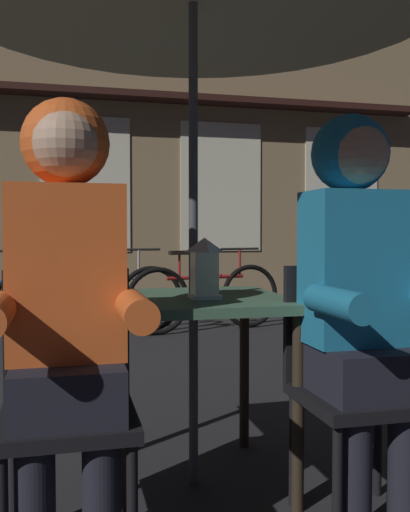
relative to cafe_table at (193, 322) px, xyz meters
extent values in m
plane|color=#232326|center=(0.00, 0.00, -0.64)|extent=(60.00, 60.00, 0.00)
cube|color=#42664C|center=(0.00, 0.00, 0.08)|extent=(0.72, 0.72, 0.04)
cylinder|color=#2D2319|center=(-0.31, -0.31, -0.29)|extent=(0.04, 0.04, 0.70)
cylinder|color=#2D2319|center=(0.31, -0.31, -0.29)|extent=(0.04, 0.04, 0.70)
cylinder|color=#2D2319|center=(-0.31, 0.31, -0.29)|extent=(0.04, 0.04, 0.70)
cylinder|color=#2D2319|center=(0.31, 0.31, -0.29)|extent=(0.04, 0.04, 0.70)
cylinder|color=#4C4C51|center=(0.00, 0.00, 0.49)|extent=(0.04, 0.04, 2.25)
cube|color=white|center=(0.03, -0.08, 0.11)|extent=(0.11, 0.11, 0.02)
cube|color=white|center=(0.03, -0.08, 0.20)|extent=(0.09, 0.09, 0.16)
pyramid|color=white|center=(0.03, -0.08, 0.31)|extent=(0.11, 0.11, 0.06)
cube|color=black|center=(-0.48, -0.44, -0.21)|extent=(0.40, 0.40, 0.04)
cylinder|color=black|center=(-0.31, -0.27, -0.43)|extent=(0.03, 0.03, 0.41)
cylinder|color=black|center=(-0.65, -0.27, -0.43)|extent=(0.03, 0.03, 0.41)
cube|color=black|center=(-0.48, -0.26, 0.02)|extent=(0.40, 0.03, 0.42)
cube|color=black|center=(0.48, -0.44, -0.21)|extent=(0.40, 0.40, 0.04)
cylinder|color=black|center=(0.31, -0.61, -0.43)|extent=(0.03, 0.03, 0.41)
cylinder|color=black|center=(0.65, -0.27, -0.43)|extent=(0.03, 0.03, 0.41)
cylinder|color=black|center=(0.31, -0.27, -0.43)|extent=(0.03, 0.03, 0.41)
cube|color=black|center=(0.48, -0.26, 0.02)|extent=(0.40, 0.03, 0.42)
cylinder|color=black|center=(-0.39, -0.57, -0.41)|extent=(0.11, 0.11, 0.45)
cube|color=black|center=(-0.48, -0.44, -0.11)|extent=(0.32, 0.36, 0.16)
cube|color=#E05B23|center=(-0.48, -0.40, 0.23)|extent=(0.34, 0.22, 0.52)
cylinder|color=#E05B23|center=(-0.30, -0.62, 0.14)|extent=(0.09, 0.30, 0.09)
sphere|color=tan|center=(-0.48, -0.40, 0.62)|extent=(0.21, 0.21, 0.21)
sphere|color=#E05B23|center=(-0.48, -0.35, 0.63)|extent=(0.27, 0.27, 0.27)
cylinder|color=black|center=(0.57, -0.57, -0.41)|extent=(0.11, 0.11, 0.45)
cylinder|color=black|center=(0.39, -0.57, -0.41)|extent=(0.11, 0.11, 0.45)
cube|color=black|center=(0.48, -0.44, -0.11)|extent=(0.32, 0.36, 0.16)
cube|color=teal|center=(0.48, -0.40, 0.23)|extent=(0.34, 0.22, 0.52)
cylinder|color=teal|center=(0.30, -0.62, 0.14)|extent=(0.09, 0.30, 0.09)
sphere|color=tan|center=(0.48, -0.40, 0.62)|extent=(0.21, 0.21, 0.21)
sphere|color=teal|center=(0.48, -0.35, 0.63)|extent=(0.27, 0.27, 0.27)
cube|color=#937A56|center=(-0.24, 5.40, 2.46)|extent=(10.00, 0.60, 6.20)
cube|color=#EAE5C6|center=(-0.24, 5.09, 0.96)|extent=(1.10, 0.02, 1.70)
cube|color=#EAE5C6|center=(1.52, 5.09, 0.96)|extent=(1.10, 0.02, 1.70)
cube|color=#EAE5C6|center=(3.28, 5.09, 0.96)|extent=(1.10, 0.02, 1.70)
cube|color=#331914|center=(-0.24, 4.95, 2.06)|extent=(9.00, 0.36, 0.08)
torus|color=black|center=(-0.83, 3.26, -0.31)|extent=(0.66, 0.06, 0.66)
cylinder|color=#1E4C93|center=(-0.95, 3.26, 0.05)|extent=(0.02, 0.02, 0.28)
cylinder|color=black|center=(-0.95, 3.26, 0.19)|extent=(0.44, 0.03, 0.02)
torus|color=black|center=(0.33, 3.41, -0.31)|extent=(0.66, 0.13, 0.66)
torus|color=black|center=(-0.69, 3.30, -0.31)|extent=(0.66, 0.13, 0.66)
cylinder|color=#ADA89E|center=(-0.18, 3.36, -0.09)|extent=(0.83, 0.13, 0.04)
cylinder|color=#ADA89E|center=(-0.30, 3.34, -0.28)|extent=(0.61, 0.11, 0.44)
cylinder|color=#ADA89E|center=(-0.46, 3.32, 0.03)|extent=(0.02, 0.02, 0.24)
cube|color=black|center=(-0.46, 3.32, 0.16)|extent=(0.21, 0.10, 0.04)
cylinder|color=#ADA89E|center=(0.21, 3.40, 0.05)|extent=(0.02, 0.02, 0.28)
cylinder|color=black|center=(0.21, 3.40, 0.19)|extent=(0.44, 0.08, 0.02)
torus|color=black|center=(1.37, 3.41, -0.31)|extent=(0.66, 0.18, 0.66)
torus|color=black|center=(0.37, 3.21, -0.31)|extent=(0.66, 0.18, 0.66)
cylinder|color=maroon|center=(0.87, 3.31, -0.09)|extent=(0.83, 0.20, 0.04)
cylinder|color=maroon|center=(0.75, 3.28, -0.28)|extent=(0.60, 0.15, 0.44)
cylinder|color=maroon|center=(0.59, 3.25, 0.03)|extent=(0.02, 0.02, 0.24)
cube|color=black|center=(0.59, 3.25, 0.16)|extent=(0.21, 0.12, 0.04)
cylinder|color=maroon|center=(1.25, 3.38, 0.05)|extent=(0.02, 0.02, 0.28)
cylinder|color=black|center=(1.25, 3.38, 0.19)|extent=(0.44, 0.11, 0.02)
camera|label=1|loc=(-0.48, -2.13, 0.35)|focal=39.38mm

